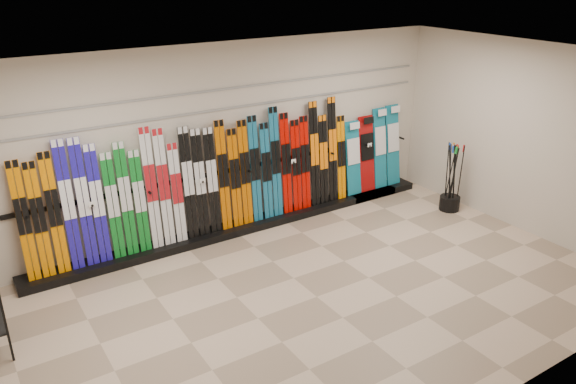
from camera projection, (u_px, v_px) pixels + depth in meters
floor at (317, 297)px, 7.36m from camera, size 8.00×8.00×0.00m
back_wall at (226, 140)px, 8.73m from camera, size 8.00×0.00×8.00m
right_wall at (527, 139)px, 8.79m from camera, size 0.00×5.00×5.00m
ceiling at (322, 66)px, 6.22m from camera, size 8.00×8.00×0.00m
ski_rack_base at (248, 225)px, 9.22m from camera, size 8.00×0.40×0.12m
skis at (206, 182)px, 8.56m from camera, size 5.37×0.19×1.84m
snowboards at (374, 151)px, 10.34m from camera, size 1.26×0.23×1.51m
pole_bin at (449, 203)px, 9.90m from camera, size 0.35×0.35×0.25m
ski_poles at (452, 178)px, 9.71m from camera, size 0.28×0.36×1.18m
slatwall_rail_0 at (225, 109)px, 8.53m from camera, size 7.60×0.02×0.03m
slatwall_rail_1 at (224, 89)px, 8.41m from camera, size 7.60×0.02×0.03m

